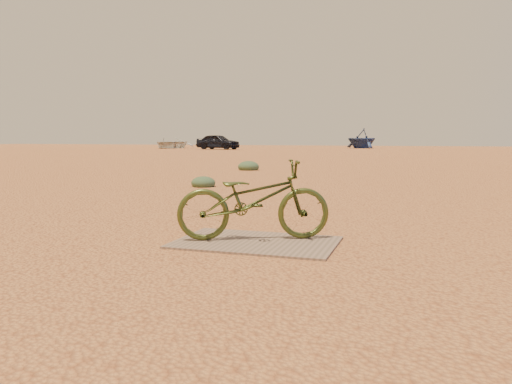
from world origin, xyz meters
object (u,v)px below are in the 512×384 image
(boat_far_left, at_px, (362,138))
(plywood_board, at_px, (256,242))
(bicycle, at_px, (254,200))
(car, at_px, (218,142))
(boat_near_left, at_px, (170,143))

(boat_far_left, bearing_deg, plywood_board, -47.74)
(plywood_board, distance_m, bicycle, 0.45)
(plywood_board, xyz_separation_m, boat_far_left, (-3.77, 45.31, 0.97))
(plywood_board, relative_size, bicycle, 1.03)
(car, height_order, boat_near_left, car)
(boat_near_left, height_order, boat_far_left, boat_far_left)
(boat_near_left, distance_m, boat_far_left, 18.96)
(car, xyz_separation_m, boat_far_left, (11.82, 8.48, 0.30))
(bicycle, bearing_deg, boat_near_left, 5.21)
(bicycle, height_order, boat_near_left, boat_near_left)
(bicycle, relative_size, boat_near_left, 0.32)
(bicycle, relative_size, car, 0.41)
(boat_far_left, bearing_deg, boat_near_left, -124.99)
(bicycle, height_order, car, car)
(bicycle, distance_m, boat_near_left, 45.12)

